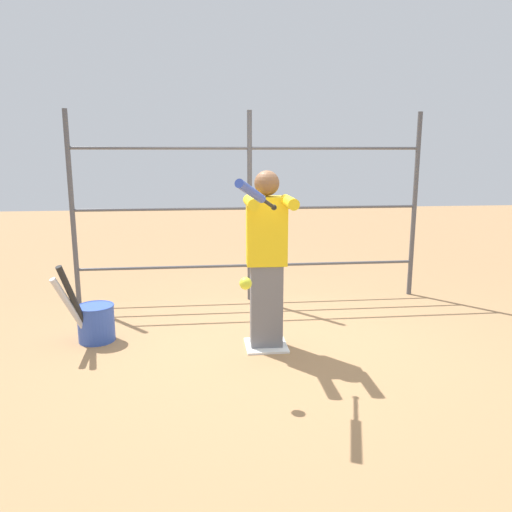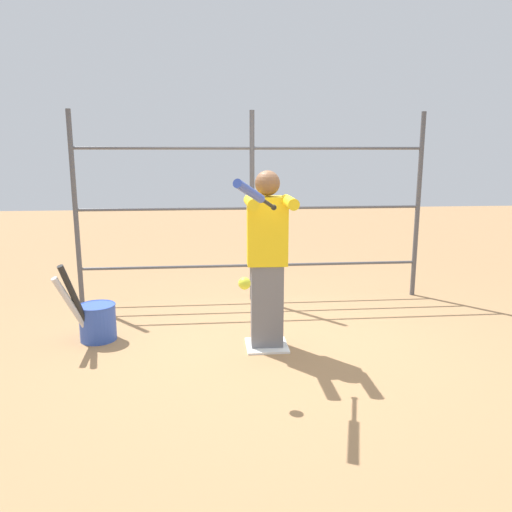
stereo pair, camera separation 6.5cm
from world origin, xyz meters
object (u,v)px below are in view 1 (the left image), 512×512
object	(u,v)px
baseball_bat_swinging	(254,194)
bat_bucket	(94,321)
softball_in_flight	(246,283)
batter	(267,255)

from	to	relation	value
baseball_bat_swinging	bat_bucket	xyz separation A→B (m)	(1.47, -1.20, -1.34)
softball_in_flight	baseball_bat_swinging	bearing A→B (deg)	-174.91
batter	bat_bucket	bearing A→B (deg)	-11.33
batter	bat_bucket	xyz separation A→B (m)	(1.68, -0.34, -0.70)
softball_in_flight	bat_bucket	distance (m)	1.97
softball_in_flight	bat_bucket	xyz separation A→B (m)	(1.41, -1.20, -0.67)
baseball_bat_swinging	bat_bucket	distance (m)	2.33
batter	baseball_bat_swinging	bearing A→B (deg)	76.30
batter	softball_in_flight	distance (m)	0.91
softball_in_flight	bat_bucket	bearing A→B (deg)	-40.55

